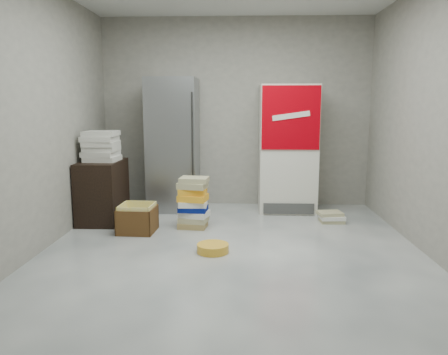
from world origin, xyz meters
TOP-DOWN VIEW (x-y plane):
  - ground at (0.00, 0.00)m, footprint 5.00×5.00m
  - room_shell at (0.00, 0.00)m, footprint 4.04×5.04m
  - steel_fridge at (-0.90, 2.13)m, footprint 0.70×0.72m
  - coke_cooler at (0.75, 2.12)m, footprint 0.80×0.73m
  - wood_shelf at (-1.73, 1.40)m, footprint 0.50×0.80m
  - supply_box_stack at (-1.72, 1.41)m, footprint 0.44×0.43m
  - phonebook_stack_main at (-0.50, 1.13)m, footprint 0.41×0.35m
  - phonebook_stack_side at (1.27, 1.46)m, footprint 0.36×0.29m
  - cardboard_box at (-1.16, 0.92)m, footprint 0.45×0.45m
  - bucket_lid at (-0.20, 0.21)m, footprint 0.38×0.38m

SIDE VIEW (x-z plane):
  - ground at x=0.00m, z-range 0.00..0.00m
  - bucket_lid at x=-0.20m, z-range 0.00..0.09m
  - phonebook_stack_side at x=1.27m, z-range 0.00..0.14m
  - cardboard_box at x=-1.16m, z-range -0.03..0.31m
  - phonebook_stack_main at x=-0.50m, z-range 0.00..0.64m
  - wood_shelf at x=-1.73m, z-range 0.00..0.80m
  - coke_cooler at x=0.75m, z-range 0.00..1.80m
  - steel_fridge at x=-0.90m, z-range 0.00..1.90m
  - supply_box_stack at x=-1.72m, z-range 0.80..1.19m
  - room_shell at x=0.00m, z-range 0.39..3.21m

